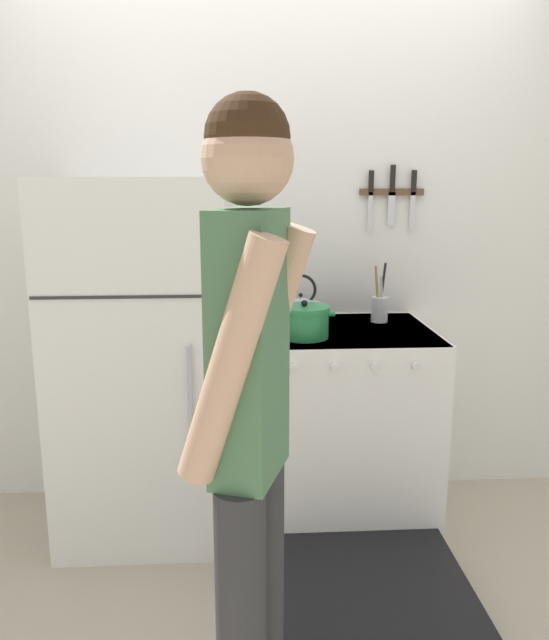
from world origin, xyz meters
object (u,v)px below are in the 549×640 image
dutch_oven_pot (304,322)px  person (250,419)px  tea_kettle (301,309)px  utensil_jar (380,307)px  stove_range (340,431)px  refrigerator (144,361)px

dutch_oven_pot → person: (-0.25, -1.12, 0.01)m
tea_kettle → utensil_jar: bearing=1.1°
stove_range → tea_kettle: size_ratio=6.05×
tea_kettle → utensil_jar: size_ratio=0.84×
refrigerator → stove_range: refrigerator is taller
dutch_oven_pot → person: bearing=-102.8°
utensil_jar → person: person is taller
stove_range → refrigerator: bearing=176.9°
tea_kettle → utensil_jar: 0.37m
dutch_oven_pot → tea_kettle: bearing=87.0°
refrigerator → stove_range: (0.88, -0.05, -0.33)m
person → refrigerator: bearing=38.7°
refrigerator → tea_kettle: bearing=10.2°
refrigerator → stove_range: bearing=-3.1°
utensil_jar → dutch_oven_pot: bearing=-144.0°
refrigerator → utensil_jar: (1.09, 0.13, 0.20)m
dutch_oven_pot → stove_range: bearing=28.2°
stove_range → person: bearing=-109.7°
tea_kettle → refrigerator: bearing=-169.8°
dutch_oven_pot → person: size_ratio=0.15×
stove_range → tea_kettle: (-0.17, 0.18, 0.53)m
dutch_oven_pot → tea_kettle: 0.27m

